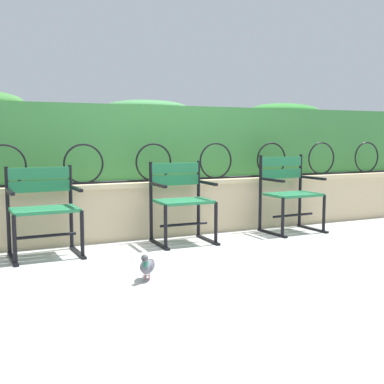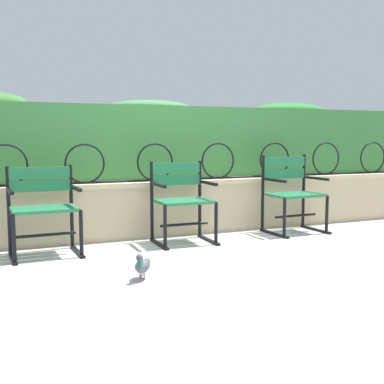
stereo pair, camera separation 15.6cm
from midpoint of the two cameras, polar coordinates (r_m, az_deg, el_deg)
name	(u,v)px [view 1 (the left image)]	position (r m, az deg, el deg)	size (l,w,h in m)	color
ground_plane	(196,247)	(5.00, -0.48, -6.37)	(60.00, 60.00, 0.00)	#B7B5AF
stone_wall	(167,207)	(5.64, -3.69, -1.71)	(8.09, 0.41, 0.62)	#C6B289
iron_arch_fence	(156,164)	(5.47, -5.03, 3.18)	(7.53, 0.02, 0.42)	black
hedge_row	(150,139)	(6.06, -5.63, 6.04)	(7.92, 0.68, 0.98)	#387A3D
park_chair_left	(43,207)	(4.82, -17.63, -1.63)	(0.64, 0.54, 0.83)	#237547
park_chair_centre	(181,199)	(5.19, -2.13, -0.77)	(0.60, 0.53, 0.84)	#237547
park_chair_right	(289,191)	(5.88, 10.38, 0.11)	(0.65, 0.55, 0.89)	#237547
pigeon_near_chairs	(147,266)	(3.90, -6.32, -8.43)	(0.20, 0.27, 0.22)	#5B5B66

